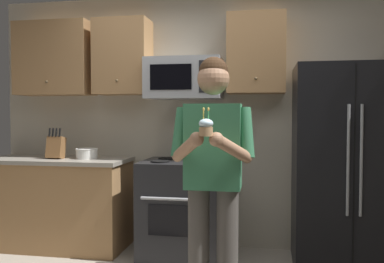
{
  "coord_description": "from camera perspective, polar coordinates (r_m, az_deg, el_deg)",
  "views": [
    {
      "loc": [
        0.66,
        -2.54,
        1.37
      ],
      "look_at": [
        0.15,
        0.27,
        1.25
      ],
      "focal_mm": 38.8,
      "sensor_mm": 36.0,
      "label": 1
    }
  ],
  "objects": [
    {
      "name": "wall_back",
      "position": [
        4.34,
        1.58,
        1.48
      ],
      "size": [
        4.4,
        0.1,
        2.6
      ],
      "primitive_type": "cube",
      "color": "#B7AD99",
      "rests_on": "ground"
    },
    {
      "name": "person",
      "position": [
        2.85,
        2.89,
        -5.16
      ],
      "size": [
        0.6,
        0.48,
        1.76
      ],
      "color": "#4C4742",
      "rests_on": "ground"
    },
    {
      "name": "cupcake",
      "position": [
        2.5,
        1.93,
        0.62
      ],
      "size": [
        0.09,
        0.09,
        0.17
      ],
      "color": "#A87F56"
    },
    {
      "name": "bowl_large_white",
      "position": [
        4.33,
        -14.27,
        -2.91
      ],
      "size": [
        0.22,
        0.22,
        0.1
      ],
      "color": "white",
      "rests_on": "counter_left"
    },
    {
      "name": "knife_block",
      "position": [
        4.42,
        -18.21,
        -2.07
      ],
      "size": [
        0.16,
        0.15,
        0.32
      ],
      "color": "brown",
      "rests_on": "counter_left"
    },
    {
      "name": "oven_range",
      "position": [
        4.08,
        -1.4,
        -10.45
      ],
      "size": [
        0.76,
        0.7,
        0.93
      ],
      "color": "black",
      "rests_on": "ground"
    },
    {
      "name": "counter_left",
      "position": [
        4.54,
        -17.84,
        -9.25
      ],
      "size": [
        1.44,
        0.66,
        0.92
      ],
      "color": "#9E7247",
      "rests_on": "ground"
    },
    {
      "name": "microwave",
      "position": [
        4.11,
        -1.08,
        7.29
      ],
      "size": [
        0.74,
        0.41,
        0.4
      ],
      "color": "#9EA0A5"
    },
    {
      "name": "cabinet_row_upper",
      "position": [
        4.34,
        -8.53,
        10.06
      ],
      "size": [
        2.78,
        0.36,
        0.76
      ],
      "color": "#9E7247"
    },
    {
      "name": "refrigerator",
      "position": [
        3.95,
        20.38,
        -4.58
      ],
      "size": [
        0.9,
        0.75,
        1.8
      ],
      "color": "black",
      "rests_on": "ground"
    }
  ]
}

